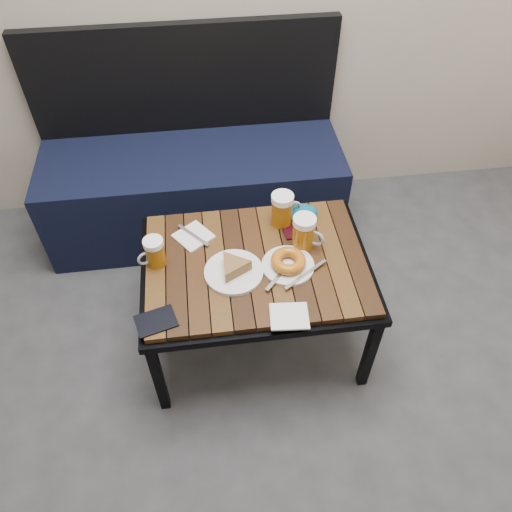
{
  "coord_description": "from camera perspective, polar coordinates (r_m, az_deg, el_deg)",
  "views": [
    {
      "loc": [
        -0.19,
        -0.17,
        1.83
      ],
      "look_at": [
        -0.04,
        1.03,
        0.5
      ],
      "focal_mm": 35.0,
      "sensor_mm": 36.0,
      "label": 1
    }
  ],
  "objects": [
    {
      "name": "bench",
      "position": [
        2.48,
        -7.08,
        8.43
      ],
      "size": [
        1.4,
        0.5,
        0.95
      ],
      "color": "black",
      "rests_on": "ground"
    },
    {
      "name": "cafe_table",
      "position": [
        1.85,
        0.0,
        -1.51
      ],
      "size": [
        0.84,
        0.62,
        0.47
      ],
      "color": "black",
      "rests_on": "ground"
    },
    {
      "name": "beer_mug_left",
      "position": [
        1.8,
        -11.54,
        0.43
      ],
      "size": [
        0.11,
        0.09,
        0.12
      ],
      "rotation": [
        0.0,
        0.0,
        3.57
      ],
      "color": "#97580C",
      "rests_on": "cafe_table"
    },
    {
      "name": "beer_mug_centre",
      "position": [
        1.91,
        3.06,
        5.37
      ],
      "size": [
        0.13,
        0.1,
        0.14
      ],
      "rotation": [
        0.0,
        0.0,
        0.27
      ],
      "color": "#97580C",
      "rests_on": "cafe_table"
    },
    {
      "name": "beer_mug_right",
      "position": [
        1.83,
        5.54,
        2.73
      ],
      "size": [
        0.13,
        0.11,
        0.14
      ],
      "rotation": [
        0.0,
        0.0,
        -0.56
      ],
      "color": "#97580C",
      "rests_on": "cafe_table"
    },
    {
      "name": "plate_pie",
      "position": [
        1.76,
        -2.57,
        -1.49
      ],
      "size": [
        0.21,
        0.21,
        0.06
      ],
      "color": "white",
      "rests_on": "cafe_table"
    },
    {
      "name": "plate_bagel",
      "position": [
        1.78,
        3.7,
        -0.8
      ],
      "size": [
        0.24,
        0.21,
        0.05
      ],
      "color": "white",
      "rests_on": "cafe_table"
    },
    {
      "name": "napkin_left",
      "position": [
        1.91,
        -7.16,
        2.26
      ],
      "size": [
        0.17,
        0.17,
        0.01
      ],
      "rotation": [
        0.0,
        0.0,
        0.63
      ],
      "color": "white",
      "rests_on": "cafe_table"
    },
    {
      "name": "napkin_right",
      "position": [
        1.66,
        3.82,
        -6.89
      ],
      "size": [
        0.14,
        0.12,
        0.01
      ],
      "rotation": [
        0.0,
        0.0,
        -0.08
      ],
      "color": "white",
      "rests_on": "cafe_table"
    },
    {
      "name": "passport_navy",
      "position": [
        1.68,
        -11.37,
        -7.31
      ],
      "size": [
        0.15,
        0.13,
        0.01
      ],
      "primitive_type": "cube",
      "rotation": [
        0.0,
        0.0,
        -1.3
      ],
      "color": "black",
      "rests_on": "cafe_table"
    },
    {
      "name": "passport_burgundy",
      "position": [
        1.95,
        4.37,
        3.58
      ],
      "size": [
        0.12,
        0.16,
        0.01
      ],
      "primitive_type": "cube",
      "rotation": [
        0.0,
        0.0,
        0.13
      ],
      "color": "black",
      "rests_on": "cafe_table"
    },
    {
      "name": "knit_pouch",
      "position": [
        1.96,
        5.23,
        4.94
      ],
      "size": [
        0.13,
        0.09,
        0.06
      ],
      "primitive_type": "ellipsoid",
      "rotation": [
        0.0,
        0.0,
        0.04
      ],
      "color": "navy",
      "rests_on": "cafe_table"
    }
  ]
}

